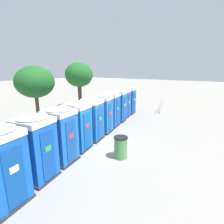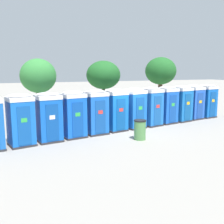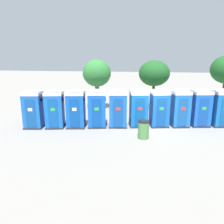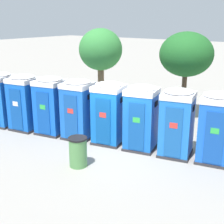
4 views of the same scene
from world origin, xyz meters
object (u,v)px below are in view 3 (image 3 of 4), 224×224
Objects in this scene: portapotty_0 at (33,109)px; trash_can at (143,130)px; portapotty_1 at (55,108)px; portapotty_3 at (97,108)px; street_tree_1 at (154,74)px; street_tree_2 at (97,74)px; portapotty_2 at (76,108)px; portapotty_5 at (139,108)px; portapotty_4 at (118,108)px; portapotty_7 at (180,108)px; portapotty_8 at (200,107)px; portapotty_6 at (159,108)px; portapotty_9 at (221,107)px.

portapotty_0 is 7.35m from trash_can.
portapotty_1 is 2.79m from portapotty_3.
street_tree_1 reaches higher than portapotty_1.
portapotty_3 is 5.62m from street_tree_2.
portapotty_2 is 1.00× the size of portapotty_5.
portapotty_0 and portapotty_4 have the same top height.
portapotty_7 is at bearing 10.14° from portapotty_5.
portapotty_6 is at bearing -168.36° from portapotty_8.
portapotty_9 reaches higher than trash_can.
street_tree_1 is 0.98× the size of street_tree_2.
portapotty_5 is 0.58× the size of street_tree_2.
portapotty_6 is at bearing 12.20° from portapotty_0.
portapotty_5 is at bearing 12.94° from portapotty_1.
portapotty_1 is 1.00× the size of portapotty_6.
portapotty_3 is at bearing 12.52° from portapotty_0.
portapotty_0 is at bearing -168.37° from portapotty_2.
portapotty_5 is (2.72, 0.62, 0.00)m from portapotty_3.
portapotty_2 is 8.38m from portapotty_8.
street_tree_1 is (-3.11, 4.23, 1.93)m from portapotty_8.
portapotty_9 is (10.94, 2.29, -0.00)m from portapotty_1.
street_tree_1 is at bearing 44.31° from portapotty_1.
street_tree_1 is 7.90m from trash_can.
street_tree_2 is 8.60m from trash_can.
trash_can is (-3.67, -3.18, -0.75)m from portapotty_8.
portapotty_4 is at bearing 12.53° from portapotty_1.
portapotty_9 is at bearing -20.16° from street_tree_2.
portapotty_3 is at bearing 13.08° from portapotty_1.
portapotty_0 is 1.00× the size of portapotty_3.
street_tree_1 reaches higher than portapotty_3.
portapotty_6 and portapotty_8 have the same top height.
portapotty_1 is at bearing 169.22° from trash_can.
portapotty_2 and portapotty_6 have the same top height.
portapotty_5 is 1.00× the size of portapotty_9.
street_tree_2 is (-5.35, 4.27, 1.90)m from portapotty_6.
portapotty_6 is at bearing 11.87° from portapotty_3.
portapotty_5 is (5.45, 1.25, -0.00)m from portapotty_1.
street_tree_1 reaches higher than portapotty_4.
portapotty_7 is at bearing 12.01° from portapotty_1.
trash_can is (4.42, -6.89, -2.65)m from street_tree_2.
portapotty_4 is 1.40m from portapotty_5.
portapotty_9 is at bearing 10.99° from portapotty_6.
portapotty_0 is at bearing -115.16° from street_tree_2.
portapotty_0 and portapotty_9 have the same top height.
portapotty_6 is (8.19, 1.77, 0.00)m from portapotty_0.
portapotty_1 is 4.19m from portapotty_4.
portapotty_4 is 5.84m from street_tree_2.
street_tree_1 reaches higher than portapotty_8.
portapotty_0 is 9.78m from portapotty_7.
portapotty_2 and portapotty_3 have the same top height.
street_tree_1 is at bearing 40.05° from portapotty_0.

